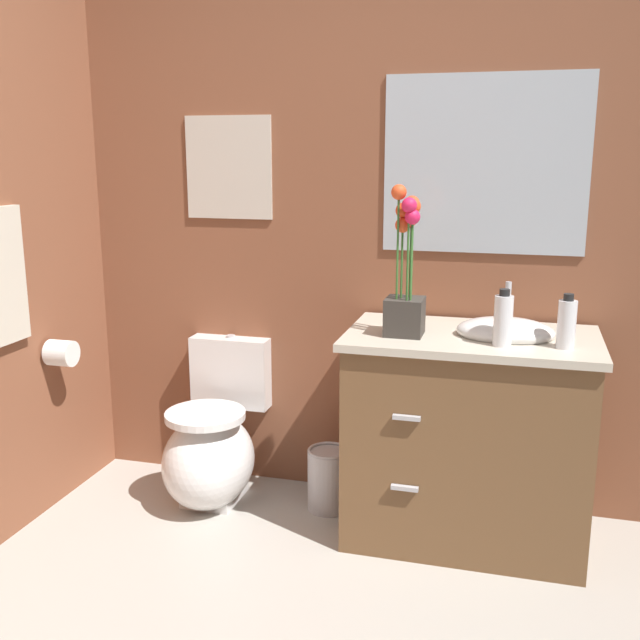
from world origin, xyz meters
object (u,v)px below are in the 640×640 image
at_px(vanity_cabinet, 468,435).
at_px(lotion_bottle, 503,320).
at_px(soap_bottle, 567,323).
at_px(wall_poster, 229,168).
at_px(toilet_paper_roll, 61,353).
at_px(wall_mirror, 485,165).
at_px(toilet, 213,447).
at_px(flower_vase, 406,280).
at_px(trash_bin, 329,479).

relative_size(vanity_cabinet, lotion_bottle, 4.94).
bearing_deg(soap_bottle, lotion_bottle, -173.32).
distance_m(vanity_cabinet, wall_poster, 1.51).
bearing_deg(wall_poster, toilet_paper_roll, -141.47).
relative_size(wall_mirror, toilet_paper_roll, 7.27).
bearing_deg(lotion_bottle, vanity_cabinet, 128.26).
bearing_deg(toilet, flower_vase, -6.65).
distance_m(vanity_cabinet, toilet_paper_roll, 1.70).
distance_m(toilet, trash_bin, 0.52).
xyz_separation_m(vanity_cabinet, toilet_paper_roll, (-1.67, -0.17, 0.25)).
distance_m(toilet, flower_vase, 1.16).
relative_size(trash_bin, toilet_paper_roll, 2.47).
distance_m(soap_bottle, trash_bin, 1.21).
height_order(flower_vase, wall_poster, wall_poster).
relative_size(flower_vase, wall_mirror, 0.70).
relative_size(vanity_cabinet, soap_bottle, 5.20).
xyz_separation_m(toilet, flower_vase, (0.84, -0.10, 0.79)).
xyz_separation_m(trash_bin, wall_mirror, (0.58, 0.22, 1.31)).
distance_m(flower_vase, wall_poster, 1.00).
bearing_deg(lotion_bottle, flower_vase, 169.36).
relative_size(lotion_bottle, trash_bin, 0.75).
distance_m(toilet, lotion_bottle, 1.39).
relative_size(wall_poster, toilet_paper_roll, 3.99).
bearing_deg(vanity_cabinet, soap_bottle, -19.32).
bearing_deg(toilet_paper_roll, flower_vase, 3.97).
height_order(trash_bin, wall_poster, wall_poster).
bearing_deg(toilet, lotion_bottle, -7.86).
relative_size(toilet, trash_bin, 2.54).
xyz_separation_m(toilet, soap_bottle, (1.41, -0.14, 0.67)).
relative_size(soap_bottle, trash_bin, 0.71).
bearing_deg(soap_bottle, toilet, 174.34).
bearing_deg(soap_bottle, wall_poster, 163.91).
xyz_separation_m(lotion_bottle, toilet_paper_roll, (-1.78, -0.03, -0.24)).
height_order(toilet, toilet_paper_roll, toilet_paper_roll).
bearing_deg(toilet_paper_roll, wall_poster, 38.53).
bearing_deg(wall_poster, wall_mirror, 0.00).
height_order(soap_bottle, toilet_paper_roll, soap_bottle).
bearing_deg(toilet, soap_bottle, -5.66).
distance_m(lotion_bottle, trash_bin, 1.07).
relative_size(vanity_cabinet, flower_vase, 1.81).
distance_m(trash_bin, toilet_paper_roll, 1.24).
relative_size(toilet, soap_bottle, 3.56).
relative_size(trash_bin, wall_mirror, 0.34).
bearing_deg(vanity_cabinet, trash_bin, 172.43).
bearing_deg(flower_vase, vanity_cabinet, 15.96).
height_order(flower_vase, lotion_bottle, flower_vase).
xyz_separation_m(soap_bottle, wall_mirror, (-0.33, 0.41, 0.53)).
distance_m(flower_vase, soap_bottle, 0.59).
bearing_deg(lotion_bottle, toilet_paper_roll, -179.00).
distance_m(vanity_cabinet, soap_bottle, 0.60).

